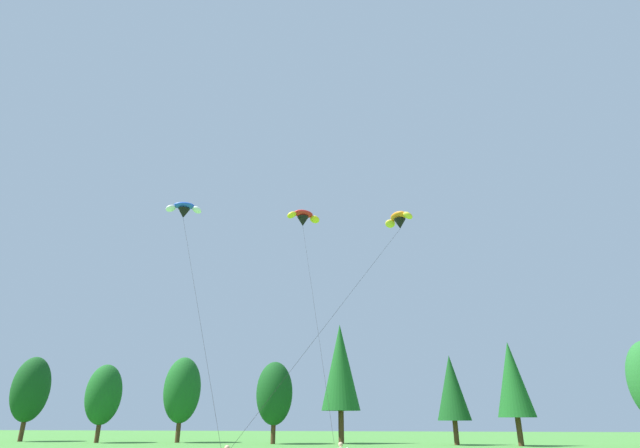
# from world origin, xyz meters

# --- Properties ---
(treeline_tree_a) EXTENTS (4.59, 4.59, 10.32)m
(treeline_tree_a) POSITION_xyz_m (-41.39, 60.35, 6.25)
(treeline_tree_a) COLOR #472D19
(treeline_tree_a) RESTS_ON ground_plane
(treeline_tree_b) EXTENTS (4.23, 4.23, 8.99)m
(treeline_tree_b) POSITION_xyz_m (-29.93, 58.33, 5.44)
(treeline_tree_b) COLOR #472D19
(treeline_tree_b) RESTS_ON ground_plane
(treeline_tree_c) EXTENTS (4.48, 4.48, 9.91)m
(treeline_tree_c) POSITION_xyz_m (-20.62, 60.09, 6.00)
(treeline_tree_c) COLOR #472D19
(treeline_tree_c) RESTS_ON ground_plane
(treeline_tree_d) EXTENTS (4.23, 4.23, 9.01)m
(treeline_tree_d) POSITION_xyz_m (-8.50, 58.32, 5.46)
(treeline_tree_d) COLOR #472D19
(treeline_tree_d) RESTS_ON ground_plane
(treeline_tree_e) EXTENTS (4.60, 4.60, 13.65)m
(treeline_tree_e) POSITION_xyz_m (-0.86, 60.18, 8.55)
(treeline_tree_e) COLOR #472D19
(treeline_tree_e) RESTS_ON ground_plane
(treeline_tree_f) EXTENTS (3.69, 3.69, 9.51)m
(treeline_tree_f) POSITION_xyz_m (11.92, 58.57, 5.96)
(treeline_tree_f) COLOR #472D19
(treeline_tree_f) RESTS_ON ground_plane
(treeline_tree_g) EXTENTS (3.96, 3.96, 10.74)m
(treeline_tree_g) POSITION_xyz_m (18.35, 57.35, 6.73)
(treeline_tree_g) COLOR #472D19
(treeline_tree_g) RESTS_ON ground_plane
(parafoil_kite_high_blue_white) EXTENTS (8.04, 9.30, 15.50)m
(parafoil_kite_high_blue_white) POSITION_xyz_m (-8.64, 28.48, 16.11)
(parafoil_kite_high_blue_white) COLOR blue
(parafoil_kite_mid_red_yellow) EXTENTS (6.96, 22.50, 20.93)m
(parafoil_kite_mid_red_yellow) POSITION_xyz_m (-2.96, 44.30, 21.73)
(parafoil_kite_mid_red_yellow) COLOR red
(parafoil_kite_far_orange) EXTENTS (9.03, 11.23, 14.56)m
(parafoil_kite_far_orange) POSITION_xyz_m (6.06, 29.91, 15.12)
(parafoil_kite_far_orange) COLOR orange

